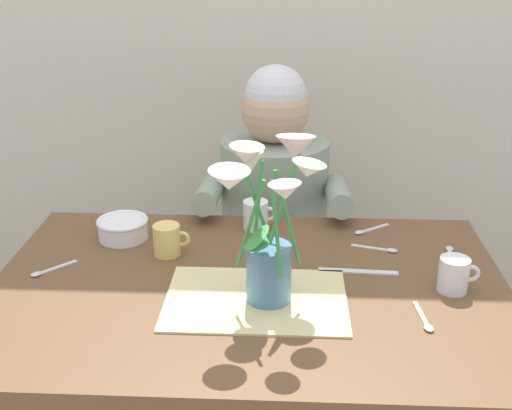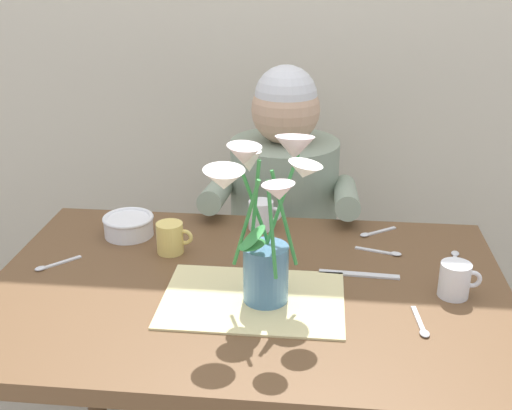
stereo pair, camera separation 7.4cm
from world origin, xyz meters
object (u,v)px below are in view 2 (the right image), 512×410
(dinner_knife, at_px, (359,274))
(tea_cup, at_px, (171,238))
(flower_vase, at_px, (265,221))
(ceramic_bowl, at_px, (129,225))
(coffee_cup, at_px, (261,215))
(seated_person, at_px, (283,240))
(ceramic_mug, at_px, (456,281))

(dinner_knife, relative_size, tea_cup, 2.04)
(dinner_knife, bearing_deg, tea_cup, 174.12)
(flower_vase, distance_m, ceramic_bowl, 0.52)
(flower_vase, relative_size, tea_cup, 3.85)
(tea_cup, relative_size, coffee_cup, 1.00)
(flower_vase, height_order, ceramic_bowl, flower_vase)
(flower_vase, bearing_deg, seated_person, 90.09)
(tea_cup, bearing_deg, flower_vase, -39.54)
(dinner_knife, distance_m, tea_cup, 0.48)
(flower_vase, distance_m, tea_cup, 0.37)
(flower_vase, bearing_deg, ceramic_bowl, 142.53)
(flower_vase, height_order, dinner_knife, flower_vase)
(tea_cup, height_order, coffee_cup, same)
(ceramic_bowl, relative_size, dinner_knife, 0.72)
(ceramic_bowl, bearing_deg, flower_vase, -37.47)
(tea_cup, bearing_deg, ceramic_mug, -12.59)
(ceramic_mug, bearing_deg, dinner_knife, 159.61)
(flower_vase, xyz_separation_m, coffee_cup, (-0.05, 0.38, -0.15))
(seated_person, relative_size, flower_vase, 3.17)
(ceramic_bowl, xyz_separation_m, dinner_knife, (0.61, -0.16, -0.03))
(coffee_cup, bearing_deg, ceramic_bowl, -167.03)
(ceramic_bowl, relative_size, ceramic_mug, 1.46)
(flower_vase, xyz_separation_m, ceramic_bowl, (-0.39, 0.30, -0.16))
(tea_cup, bearing_deg, coffee_cup, 38.48)
(seated_person, xyz_separation_m, flower_vase, (0.00, -0.68, 0.37))
(ceramic_mug, height_order, coffee_cup, same)
(seated_person, relative_size, coffee_cup, 12.20)
(seated_person, relative_size, dinner_knife, 5.97)
(dinner_knife, distance_m, ceramic_mug, 0.22)
(seated_person, relative_size, ceramic_mug, 12.20)
(seated_person, height_order, flower_vase, seated_person)
(seated_person, height_order, dinner_knife, seated_person)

